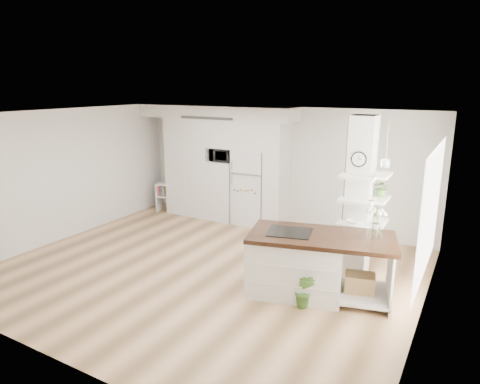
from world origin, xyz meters
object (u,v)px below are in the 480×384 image
(bookshelf, at_px, (171,199))
(floor_plant_a, at_px, (305,291))
(refrigerator, at_px, (252,187))
(kitchen_island, at_px, (304,262))

(bookshelf, height_order, floor_plant_a, bookshelf)
(refrigerator, relative_size, floor_plant_a, 3.26)
(kitchen_island, relative_size, bookshelf, 3.21)
(kitchen_island, xyz_separation_m, bookshelf, (-4.59, 2.47, -0.19))
(kitchen_island, relative_size, floor_plant_a, 4.40)
(refrigerator, height_order, kitchen_island, refrigerator)
(refrigerator, relative_size, kitchen_island, 0.74)
(refrigerator, xyz_separation_m, floor_plant_a, (2.52, -3.07, -0.61))
(refrigerator, bearing_deg, floor_plant_a, -50.67)
(floor_plant_a, bearing_deg, refrigerator, 129.33)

